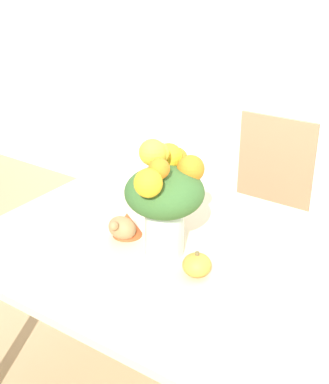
{
  "coord_description": "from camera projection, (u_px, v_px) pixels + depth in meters",
  "views": [
    {
      "loc": [
        0.9,
        -1.39,
        1.78
      ],
      "look_at": [
        -0.02,
        -0.05,
        1.0
      ],
      "focal_mm": 50.0,
      "sensor_mm": 36.0,
      "label": 1
    }
  ],
  "objects": [
    {
      "name": "flower_vase",
      "position": [
        165.0,
        195.0,
        1.81
      ],
      "size": [
        0.27,
        0.37,
        0.43
      ],
      "color": "#B2CCBC",
      "rests_on": "dining_table"
    },
    {
      "name": "dining_table",
      "position": [
        176.0,
        268.0,
        1.97
      ],
      "size": [
        1.44,
        1.08,
        0.76
      ],
      "color": "beige",
      "rests_on": "ground_plane"
    },
    {
      "name": "pumpkin",
      "position": [
        197.0,
        265.0,
        1.76
      ],
      "size": [
        0.1,
        0.1,
        0.09
      ],
      "color": "gold",
      "rests_on": "dining_table"
    },
    {
      "name": "dining_chair_near_window",
      "position": [
        262.0,
        214.0,
        2.72
      ],
      "size": [
        0.43,
        0.43,
        0.98
      ],
      "rotation": [
        0.0,
        0.0,
        0.03
      ],
      "color": "#9E7A56",
      "rests_on": "ground_plane"
    },
    {
      "name": "turkey_figurine",
      "position": [
        125.0,
        226.0,
        1.99
      ],
      "size": [
        0.11,
        0.15,
        0.09
      ],
      "color": "#A87A4C",
      "rests_on": "dining_table"
    }
  ]
}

